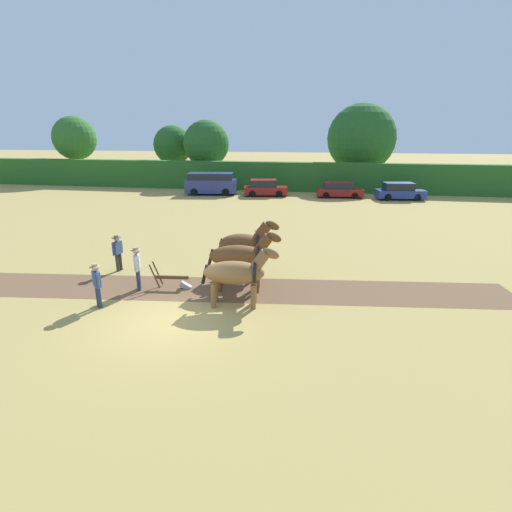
% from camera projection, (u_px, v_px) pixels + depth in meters
% --- Properties ---
extents(ground_plane, '(240.00, 240.00, 0.00)m').
position_uv_depth(ground_plane, '(169.00, 321.00, 12.98)').
color(ground_plane, '#A88E4C').
extents(plowed_furrow_strip, '(30.02, 6.35, 0.01)m').
position_uv_depth(plowed_furrow_strip, '(126.00, 287.00, 15.85)').
color(plowed_furrow_strip, brown).
rests_on(plowed_furrow_strip, ground).
extents(hedgerow, '(78.46, 1.46, 2.97)m').
position_uv_depth(hedgerow, '(285.00, 176.00, 41.96)').
color(hedgerow, '#286023').
rests_on(hedgerow, ground).
extents(tree_far_left, '(5.12, 5.12, 7.83)m').
position_uv_depth(tree_far_left, '(74.00, 138.00, 48.06)').
color(tree_far_left, '#423323').
rests_on(tree_far_left, ground).
extents(tree_left, '(4.63, 4.63, 6.78)m').
position_uv_depth(tree_left, '(173.00, 145.00, 48.40)').
color(tree_left, '#4C3823').
rests_on(tree_left, ground).
extents(tree_center_left, '(5.19, 5.19, 7.31)m').
position_uv_depth(tree_center_left, '(206.00, 144.00, 45.36)').
color(tree_center_left, '#4C3823').
rests_on(tree_center_left, ground).
extents(tree_center, '(7.53, 7.53, 9.06)m').
position_uv_depth(tree_center, '(361.00, 138.00, 44.37)').
color(tree_center, '#423323').
rests_on(tree_center, ground).
extents(draft_horse_lead_left, '(2.79, 1.12, 2.22)m').
position_uv_depth(draft_horse_lead_left, '(237.00, 273.00, 13.79)').
color(draft_horse_lead_left, brown).
rests_on(draft_horse_lead_left, ground).
extents(draft_horse_lead_right, '(2.90, 1.16, 2.40)m').
position_uv_depth(draft_horse_lead_right, '(241.00, 256.00, 15.17)').
color(draft_horse_lead_right, brown).
rests_on(draft_horse_lead_right, ground).
extents(draft_horse_trail_left, '(2.67, 1.21, 2.52)m').
position_uv_depth(draft_horse_trail_left, '(245.00, 245.00, 16.57)').
color(draft_horse_trail_left, brown).
rests_on(draft_horse_trail_left, ground).
extents(plow, '(1.61, 0.53, 1.13)m').
position_uv_depth(plow, '(175.00, 281.00, 15.63)').
color(plow, '#4C331E').
rests_on(plow, ground).
extents(farmer_at_plow, '(0.43, 0.62, 1.72)m').
position_uv_depth(farmer_at_plow, '(137.00, 265.00, 15.29)').
color(farmer_at_plow, '#28334C').
rests_on(farmer_at_plow, ground).
extents(farmer_beside_team, '(0.42, 0.65, 1.67)m').
position_uv_depth(farmer_beside_team, '(259.00, 244.00, 18.41)').
color(farmer_beside_team, '#28334C').
rests_on(farmer_beside_team, ground).
extents(farmer_onlooker_left, '(0.47, 0.48, 1.59)m').
position_uv_depth(farmer_onlooker_left, '(97.00, 282.00, 13.78)').
color(farmer_onlooker_left, '#28334C').
rests_on(farmer_onlooker_left, ground).
extents(farmer_onlooker_right, '(0.40, 0.63, 1.61)m').
position_uv_depth(farmer_onlooker_right, '(118.00, 251.00, 17.47)').
color(farmer_onlooker_right, '#38332D').
rests_on(farmer_onlooker_right, ground).
extents(parked_van, '(5.18, 2.66, 2.13)m').
position_uv_depth(parked_van, '(211.00, 183.00, 39.32)').
color(parked_van, navy).
rests_on(parked_van, ground).
extents(parked_car_left, '(4.37, 2.47, 1.58)m').
position_uv_depth(parked_car_left, '(265.00, 188.00, 38.58)').
color(parked_car_left, maroon).
rests_on(parked_car_left, ground).
extents(parked_car_center_left, '(4.43, 2.22, 1.47)m').
position_uv_depth(parked_car_center_left, '(339.00, 190.00, 37.77)').
color(parked_car_center_left, maroon).
rests_on(parked_car_center_left, ground).
extents(parked_car_center, '(4.48, 2.40, 1.55)m').
position_uv_depth(parked_car_center, '(400.00, 191.00, 36.49)').
color(parked_car_center, navy).
rests_on(parked_car_center, ground).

